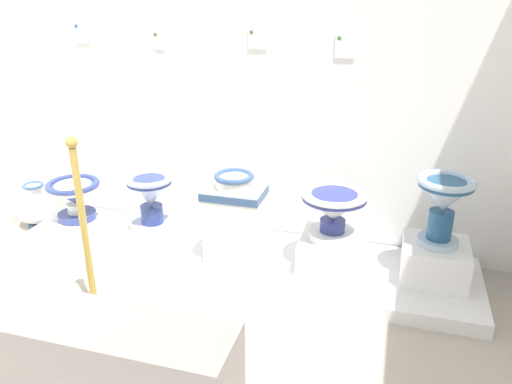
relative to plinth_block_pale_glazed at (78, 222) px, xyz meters
The scene contains 19 objects.
wall_back 1.96m from the plinth_block_pale_glazed, 16.81° to the left, with size 4.01×0.06×3.14m, color white.
display_platform 1.27m from the plinth_block_pale_glazed, ahead, with size 3.18×0.77×0.09m, color white.
plinth_block_pale_glazed is the anchor object (origin of this frame).
antique_toilet_pale_glazed 0.23m from the plinth_block_pale_glazed, 90.00° to the left, with size 0.38×0.38×0.30m.
plinth_block_broad_patterned 0.65m from the plinth_block_pale_glazed, ahead, with size 0.37×0.36×0.07m, color white.
antique_toilet_broad_patterned 0.71m from the plinth_block_pale_glazed, ahead, with size 0.33×0.33×0.41m.
plinth_block_rightmost 1.29m from the plinth_block_pale_glazed, ahead, with size 0.32×0.33×0.17m, color white.
antique_toilet_rightmost 1.34m from the plinth_block_pale_glazed, ahead, with size 0.38×0.28×0.43m.
plinth_block_squat_floral 1.92m from the plinth_block_pale_glazed, ahead, with size 0.39×0.39×0.20m, color white.
antique_toilet_squat_floral 1.95m from the plinth_block_pale_glazed, ahead, with size 0.42×0.42×0.32m.
plinth_block_leftmost 2.55m from the plinth_block_pale_glazed, ahead, with size 0.39×0.38×0.24m, color white.
antique_toilet_leftmost 2.60m from the plinth_block_pale_glazed, ahead, with size 0.33×0.33×0.43m.
info_placard_first 1.39m from the plinth_block_pale_glazed, 90.22° to the left, with size 0.12×0.01×0.15m.
info_placard_second 1.49m from the plinth_block_pale_glazed, 29.75° to the left, with size 0.09×0.01×0.12m.
info_placard_third 1.90m from the plinth_block_pale_glazed, 14.87° to the left, with size 0.13×0.01×0.13m.
info_placard_fourth 2.32m from the plinth_block_pale_glazed, 10.48° to the left, with size 0.13×0.01×0.15m.
decorative_vase_companion 0.44m from the plinth_block_pale_glazed, 167.98° to the left, with size 0.30×0.30×0.35m.
stanchion_post_near_left 1.06m from the plinth_block_pale_glazed, 51.04° to the right, with size 0.24×0.24×1.07m.
museum_bench 1.70m from the plinth_block_pale_glazed, 52.05° to the right, with size 1.28×0.36×0.40m, color gray.
Camera 1 is at (2.88, -0.56, 1.77)m, focal length 35.22 mm.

